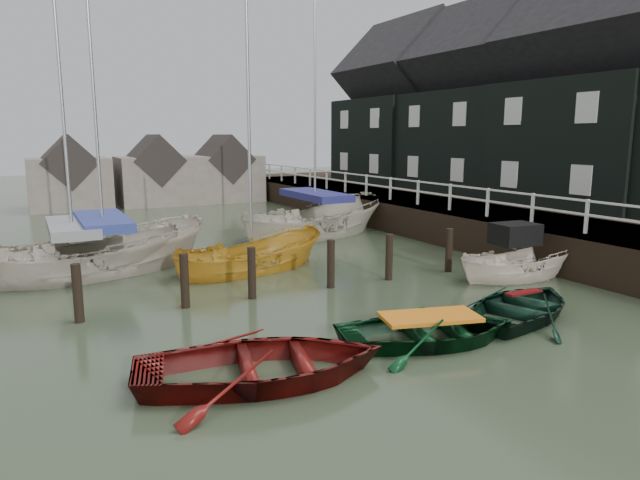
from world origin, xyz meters
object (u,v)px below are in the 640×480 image
sailboat_d (315,234)px  rowboat_green (429,342)px  sailboat_a (76,274)px  sailboat_b (106,270)px  motorboat (517,275)px  sailboat_c (252,269)px  rowboat_dkgreen (522,317)px  rowboat_red (264,380)px

sailboat_d → rowboat_green: bearing=147.2°
sailboat_a → sailboat_b: size_ratio=0.83×
motorboat → sailboat_c: (-6.81, 4.84, -0.09)m
sailboat_a → rowboat_dkgreen: bearing=-138.1°
rowboat_green → sailboat_b: bearing=42.7°
rowboat_red → motorboat: motorboat is taller
rowboat_green → motorboat: (5.86, 3.17, 0.10)m
rowboat_green → sailboat_d: (3.85, 12.89, 0.06)m
rowboat_red → sailboat_b: bearing=20.9°
sailboat_a → sailboat_d: 10.49m
rowboat_dkgreen → motorboat: motorboat is taller
rowboat_green → rowboat_dkgreen: size_ratio=1.00×
motorboat → sailboat_d: sailboat_d is taller
motorboat → rowboat_red: bearing=113.8°
sailboat_d → rowboat_dkgreen: bearing=160.3°
rowboat_red → rowboat_dkgreen: rowboat_red is taller
rowboat_dkgreen → motorboat: (2.78, 2.82, 0.10)m
motorboat → sailboat_b: size_ratio=0.35×
rowboat_dkgreen → sailboat_d: size_ratio=0.34×
sailboat_a → sailboat_c: size_ratio=1.08×
rowboat_green → motorboat: size_ratio=0.92×
motorboat → sailboat_a: sailboat_a is taller
rowboat_dkgreen → sailboat_d: sailboat_d is taller
motorboat → sailboat_b: (-11.09, 6.72, -0.04)m
rowboat_red → rowboat_green: bearing=-74.6°
sailboat_a → sailboat_b: 0.93m
rowboat_dkgreen → sailboat_b: bearing=20.2°
rowboat_red → sailboat_d: bearing=-17.5°
rowboat_dkgreen → sailboat_d: 12.57m
rowboat_dkgreen → sailboat_d: (0.77, 12.54, 0.06)m
sailboat_c → sailboat_b: bearing=52.9°
rowboat_green → rowboat_dkgreen: 3.09m
rowboat_green → sailboat_c: sailboat_c is taller
rowboat_dkgreen → motorboat: 3.97m
sailboat_a → sailboat_b: (0.91, 0.20, 0.00)m
rowboat_red → rowboat_green: rowboat_red is taller
rowboat_dkgreen → motorboat: size_ratio=0.92×
rowboat_green → sailboat_b: (-5.23, 9.89, 0.06)m
sailboat_b → sailboat_c: sailboat_b is taller
rowboat_dkgreen → sailboat_b: (-8.31, 9.55, 0.06)m
motorboat → sailboat_a: 13.66m
motorboat → sailboat_b: bearing=63.6°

